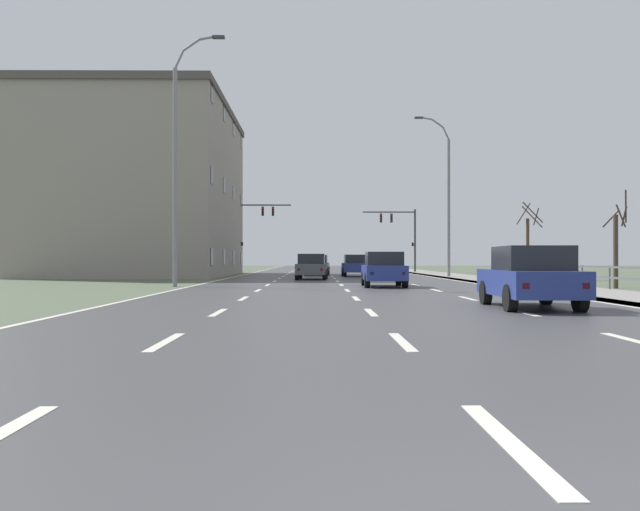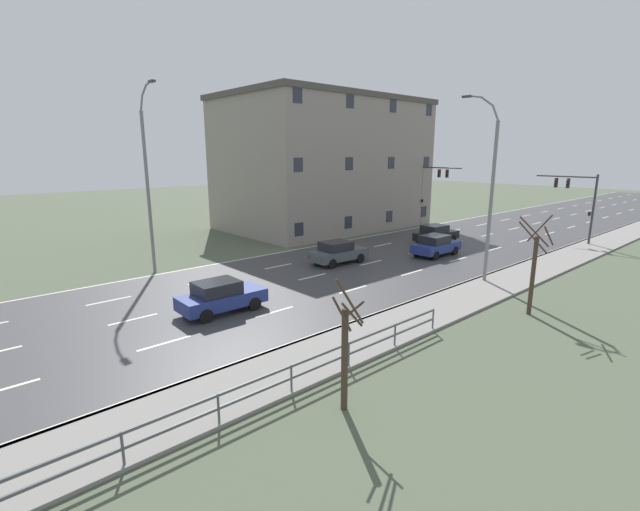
% 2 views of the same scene
% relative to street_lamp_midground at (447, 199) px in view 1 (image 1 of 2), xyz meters
% --- Properties ---
extents(ground_plane, '(160.00, 160.00, 0.12)m').
position_rel_street_lamp_midground_xyz_m(ground_plane, '(-7.46, 6.70, -5.31)').
color(ground_plane, '#4C5642').
extents(road_asphalt_strip, '(14.00, 120.00, 0.03)m').
position_rel_street_lamp_midground_xyz_m(road_asphalt_strip, '(-7.46, 18.69, -5.24)').
color(road_asphalt_strip, '#3D3D3F').
rests_on(road_asphalt_strip, ground).
extents(sidewalk_right, '(3.00, 120.00, 0.12)m').
position_rel_street_lamp_midground_xyz_m(sidewalk_right, '(0.97, 18.70, -5.19)').
color(sidewalk_right, gray).
rests_on(sidewalk_right, ground).
extents(street_lamp_midground, '(2.36, 0.24, 10.71)m').
position_rel_street_lamp_midground_xyz_m(street_lamp_midground, '(0.00, 0.00, 0.00)').
color(street_lamp_midground, slate).
rests_on(street_lamp_midground, ground).
extents(street_lamp_left_bank, '(2.34, 0.24, 11.42)m').
position_rel_street_lamp_midground_xyz_m(street_lamp_left_bank, '(-14.93, -13.68, 0.36)').
color(street_lamp_left_bank, slate).
rests_on(street_lamp_left_bank, ground).
extents(traffic_signal_right, '(4.86, 0.36, 5.80)m').
position_rel_street_lamp_midground_xyz_m(traffic_signal_right, '(-0.76, 16.62, -1.27)').
color(traffic_signal_right, '#38383A').
rests_on(traffic_signal_right, ground).
extents(traffic_signal_left, '(4.64, 0.36, 6.30)m').
position_rel_street_lamp_midground_xyz_m(traffic_signal_left, '(-14.27, 15.07, -0.97)').
color(traffic_signal_left, '#38383A').
rests_on(traffic_signal_left, ground).
extents(car_near_right, '(2.03, 4.20, 1.57)m').
position_rel_street_lamp_midground_xyz_m(car_near_right, '(-8.53, 7.84, -4.45)').
color(car_near_right, black).
rests_on(car_near_right, ground).
extents(car_near_left, '(1.87, 4.12, 1.57)m').
position_rel_street_lamp_midground_xyz_m(car_near_left, '(-5.81, 3.79, -4.45)').
color(car_near_left, navy).
rests_on(car_near_left, ground).
extents(car_far_right, '(1.94, 4.16, 1.57)m').
position_rel_street_lamp_midground_xyz_m(car_far_right, '(-3.34, -27.10, -4.45)').
color(car_far_right, navy).
rests_on(car_far_right, ground).
extents(car_mid_centre, '(2.01, 4.19, 1.57)m').
position_rel_street_lamp_midground_xyz_m(car_mid_centre, '(-8.90, -3.32, -4.45)').
color(car_mid_centre, '#474C51').
rests_on(car_mid_centre, ground).
extents(car_far_left, '(1.89, 4.13, 1.57)m').
position_rel_street_lamp_midground_xyz_m(car_far_left, '(-5.66, -14.18, -4.45)').
color(car_far_left, navy).
rests_on(car_far_left, ground).
extents(brick_building, '(13.12, 19.95, 12.85)m').
position_rel_street_lamp_midground_xyz_m(brick_building, '(-21.70, 6.99, 1.18)').
color(brick_building, gray).
rests_on(brick_building, ground).
extents(bare_tree_mid, '(0.99, 1.02, 4.17)m').
position_rel_street_lamp_midground_xyz_m(bare_tree_mid, '(4.12, -15.61, -3.43)').
color(bare_tree_mid, '#423328').
rests_on(bare_tree_mid, ground).
extents(bare_tree_far, '(1.35, 1.39, 4.74)m').
position_rel_street_lamp_midground_xyz_m(bare_tree_far, '(4.28, -3.50, -3.02)').
color(bare_tree_far, '#423328').
rests_on(bare_tree_far, ground).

